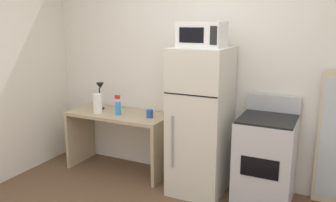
{
  "coord_description": "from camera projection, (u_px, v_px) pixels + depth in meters",
  "views": [
    {
      "loc": [
        1.28,
        -2.16,
        1.88
      ],
      "look_at": [
        -0.29,
        1.1,
        1.04
      ],
      "focal_mm": 37.3,
      "sensor_mm": 36.0,
      "label": 1
    }
  ],
  "objects": [
    {
      "name": "coffee_mug",
      "position": [
        150.0,
        114.0,
        4.15
      ],
      "size": [
        0.08,
        0.08,
        0.09
      ],
      "primitive_type": "cylinder",
      "color": "#264C99",
      "rests_on": "desk"
    },
    {
      "name": "microwave",
      "position": [
        202.0,
        35.0,
        3.59
      ],
      "size": [
        0.46,
        0.35,
        0.26
      ],
      "color": "silver",
      "rests_on": "refrigerator"
    },
    {
      "name": "desk",
      "position": [
        119.0,
        130.0,
        4.4
      ],
      "size": [
        1.28,
        0.55,
        0.75
      ],
      "color": "tan",
      "rests_on": "ground"
    },
    {
      "name": "oven_range",
      "position": [
        265.0,
        160.0,
        3.63
      ],
      "size": [
        0.57,
        0.61,
        1.1
      ],
      "color": "#B7B7BC",
      "rests_on": "ground"
    },
    {
      "name": "desk_lamp",
      "position": [
        100.0,
        91.0,
        4.48
      ],
      "size": [
        0.14,
        0.12,
        0.35
      ],
      "color": "black",
      "rests_on": "desk"
    },
    {
      "name": "paper_towel_roll",
      "position": [
        98.0,
        103.0,
        4.34
      ],
      "size": [
        0.11,
        0.11,
        0.24
      ],
      "primitive_type": "cylinder",
      "color": "white",
      "rests_on": "desk"
    },
    {
      "name": "refrigerator",
      "position": [
        201.0,
        121.0,
        3.82
      ],
      "size": [
        0.58,
        0.68,
        1.61
      ],
      "color": "beige",
      "rests_on": "ground"
    },
    {
      "name": "spray_bottle",
      "position": [
        118.0,
        107.0,
        4.25
      ],
      "size": [
        0.06,
        0.06,
        0.25
      ],
      "color": "#2D8CEA",
      "rests_on": "desk"
    },
    {
      "name": "wall_back_white",
      "position": [
        213.0,
        71.0,
        4.06
      ],
      "size": [
        5.0,
        0.1,
        2.6
      ],
      "primitive_type": "cube",
      "color": "silver",
      "rests_on": "ground"
    }
  ]
}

